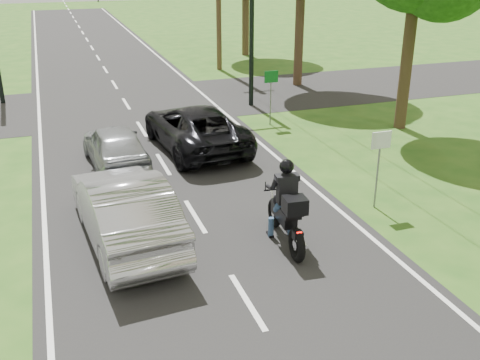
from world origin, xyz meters
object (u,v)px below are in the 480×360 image
at_px(sign_green, 271,84).
at_px(traffic_signal, 209,9).
at_px(sign_white, 380,151).
at_px(silver_suv, 115,146).
at_px(silver_sedan, 125,209).
at_px(dark_suv, 195,127).
at_px(motorcycle_rider, 287,212).

bearing_deg(sign_green, traffic_signal, 117.38).
bearing_deg(sign_white, silver_suv, 139.09).
relative_size(silver_sedan, sign_white, 2.37).
distance_m(dark_suv, silver_suv, 2.96).
bearing_deg(sign_green, motorcycle_rider, -109.72).
xyz_separation_m(motorcycle_rider, dark_suv, (-0.26, 7.27, -0.06)).
distance_m(motorcycle_rider, sign_green, 9.66).
relative_size(motorcycle_rider, sign_white, 1.15).
distance_m(traffic_signal, sign_green, 4.24).
xyz_separation_m(motorcycle_rider, sign_white, (3.05, 1.06, 0.77)).
relative_size(motorcycle_rider, dark_suv, 0.45).
height_order(motorcycle_rider, dark_suv, motorcycle_rider).
bearing_deg(motorcycle_rider, sign_white, 24.24).
bearing_deg(silver_suv, sign_white, 135.42).
height_order(motorcycle_rider, silver_suv, motorcycle_rider).
distance_m(silver_sedan, sign_white, 6.60).
height_order(silver_sedan, sign_green, sign_green).
xyz_separation_m(silver_suv, sign_green, (6.33, 2.69, 0.90)).
distance_m(dark_suv, silver_sedan, 6.76).
height_order(traffic_signal, sign_white, traffic_signal).
relative_size(dark_suv, sign_white, 2.55).
distance_m(traffic_signal, sign_white, 11.39).
distance_m(silver_suv, sign_green, 6.94).
bearing_deg(sign_green, silver_suv, -157.00).
relative_size(silver_sedan, traffic_signal, 0.79).
distance_m(motorcycle_rider, dark_suv, 7.28).
bearing_deg(sign_green, sign_white, -91.43).
bearing_deg(dark_suv, sign_white, 113.49).
height_order(traffic_signal, sign_green, traffic_signal).
height_order(dark_suv, traffic_signal, traffic_signal).
bearing_deg(silver_suv, traffic_signal, -133.56).
bearing_deg(traffic_signal, dark_suv, -112.03).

